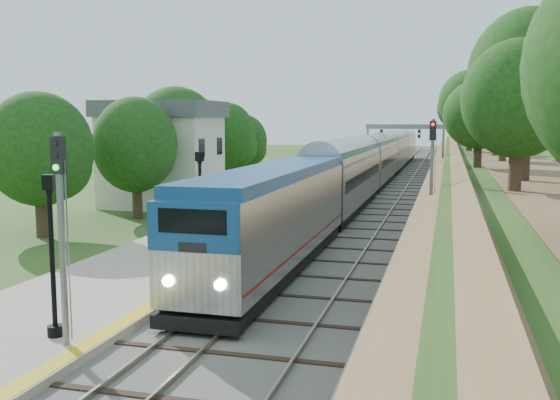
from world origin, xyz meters
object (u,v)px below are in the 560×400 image
(signal_gantry, at_px, (405,137))
(lamppost_far, at_px, (200,210))
(lamppost_mid, at_px, (53,265))
(signal_platform, at_px, (61,216))
(signal_farside, at_px, (432,165))
(train, at_px, (376,164))
(station_building, at_px, (162,153))

(signal_gantry, height_order, lamppost_far, signal_gantry)
(lamppost_mid, relative_size, signal_platform, 0.80)
(signal_gantry, distance_m, signal_farside, 33.69)
(signal_farside, bearing_deg, train, 102.16)
(train, relative_size, signal_platform, 16.72)
(station_building, distance_m, lamppost_far, 20.31)
(train, distance_m, signal_farside, 29.49)
(signal_gantry, bearing_deg, lamppost_mid, -96.44)
(train, relative_size, signal_farside, 14.91)
(station_building, relative_size, lamppost_mid, 1.87)
(lamppost_mid, bearing_deg, signal_platform, -35.89)
(signal_platform, bearing_deg, lamppost_mid, 144.11)
(train, bearing_deg, lamppost_far, -95.61)
(signal_gantry, bearing_deg, signal_farside, -83.64)
(signal_platform, bearing_deg, signal_gantry, 84.33)
(train, bearing_deg, signal_farside, -77.84)
(signal_platform, xyz_separation_m, signal_farside, (9.10, 20.58, 0.15))
(station_building, bearing_deg, signal_platform, -69.10)
(train, distance_m, lamppost_mid, 48.99)
(station_building, bearing_deg, signal_farside, -22.78)
(train, xyz_separation_m, lamppost_far, (-3.70, -37.72, 0.29))
(signal_gantry, xyz_separation_m, lamppost_far, (-6.18, -42.42, -2.33))
(lamppost_far, bearing_deg, station_building, 120.56)
(train, bearing_deg, signal_gantry, 62.30)
(lamppost_far, relative_size, signal_farside, 0.73)
(lamppost_mid, relative_size, signal_farside, 0.71)
(signal_gantry, bearing_deg, station_building, -123.38)
(lamppost_far, height_order, signal_platform, signal_platform)
(train, height_order, signal_farside, signal_farside)
(lamppost_far, bearing_deg, train, 84.39)
(signal_farside, bearing_deg, signal_platform, -113.85)
(station_building, relative_size, signal_gantry, 1.02)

